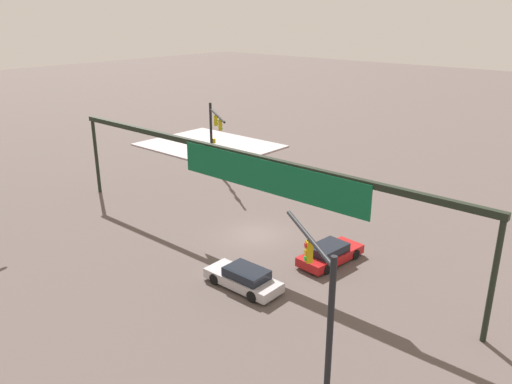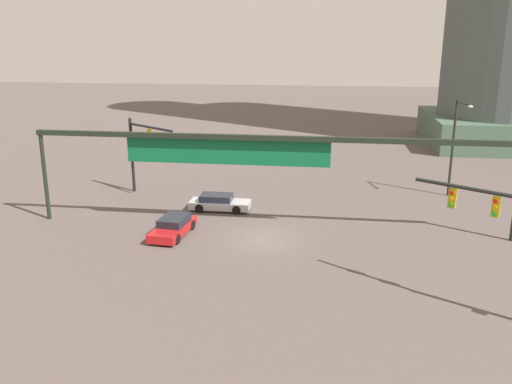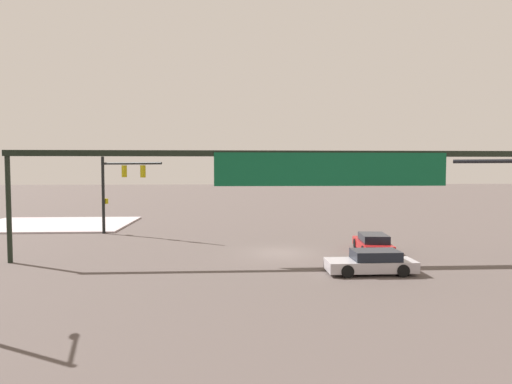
{
  "view_description": "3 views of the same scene",
  "coord_description": "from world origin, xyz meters",
  "px_view_note": "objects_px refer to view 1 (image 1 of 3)",
  "views": [
    {
      "loc": [
        -21.08,
        24.24,
        14.61
      ],
      "look_at": [
        0.42,
        -0.49,
        2.91
      ],
      "focal_mm": 35.84,
      "sensor_mm": 36.0,
      "label": 1
    },
    {
      "loc": [
        4.02,
        -32.54,
        12.61
      ],
      "look_at": [
        -0.47,
        -0.21,
        3.25
      ],
      "focal_mm": 37.9,
      "sensor_mm": 36.0,
      "label": 2
    },
    {
      "loc": [
        3.13,
        28.06,
        5.47
      ],
      "look_at": [
        1.59,
        0.65,
        3.96
      ],
      "focal_mm": 31.13,
      "sensor_mm": 36.0,
      "label": 3
    }
  ],
  "objects_px": {
    "traffic_signal_near_corner": "(214,128)",
    "sedan_car_waiting_far": "(244,278)",
    "sedan_car_approaching": "(330,253)",
    "traffic_signal_opposite_side": "(321,291)"
  },
  "relations": [
    {
      "from": "sedan_car_waiting_far",
      "to": "traffic_signal_opposite_side",
      "type": "bearing_deg",
      "value": 154.71
    },
    {
      "from": "traffic_signal_opposite_side",
      "to": "sedan_car_approaching",
      "type": "height_order",
      "value": "traffic_signal_opposite_side"
    },
    {
      "from": "sedan_car_waiting_far",
      "to": "sedan_car_approaching",
      "type": "bearing_deg",
      "value": -108.34
    },
    {
      "from": "traffic_signal_opposite_side",
      "to": "sedan_car_waiting_far",
      "type": "height_order",
      "value": "traffic_signal_opposite_side"
    },
    {
      "from": "sedan_car_approaching",
      "to": "sedan_car_waiting_far",
      "type": "bearing_deg",
      "value": 166.99
    },
    {
      "from": "sedan_car_approaching",
      "to": "traffic_signal_near_corner",
      "type": "bearing_deg",
      "value": 71.09
    },
    {
      "from": "traffic_signal_opposite_side",
      "to": "traffic_signal_near_corner",
      "type": "bearing_deg",
      "value": -1.22
    },
    {
      "from": "traffic_signal_near_corner",
      "to": "sedan_car_waiting_far",
      "type": "height_order",
      "value": "traffic_signal_near_corner"
    },
    {
      "from": "traffic_signal_near_corner",
      "to": "sedan_car_waiting_far",
      "type": "bearing_deg",
      "value": -6.81
    },
    {
      "from": "sedan_car_approaching",
      "to": "sedan_car_waiting_far",
      "type": "height_order",
      "value": "same"
    }
  ]
}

